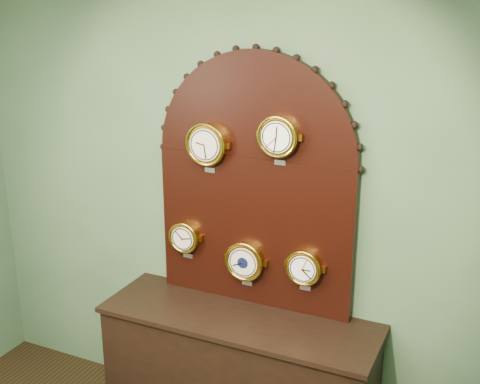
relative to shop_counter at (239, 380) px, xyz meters
The scene contains 8 objects.
wall_back 1.04m from the shop_counter, 90.00° to the left, with size 4.00×4.00×0.00m, color #4B6B49.
shop_counter is the anchor object (origin of this frame).
display_board 1.25m from the shop_counter, 90.00° to the left, with size 1.26×0.06×1.53m.
roman_clock 1.43m from the shop_counter, 150.56° to the left, with size 0.25×0.08×0.30m.
arabic_clock 1.50m from the shop_counter, 42.69° to the left, with size 0.23×0.08×0.29m.
hygrometer 0.92m from the shop_counter, 160.48° to the left, with size 0.20×0.08×0.25m.
barometer 0.73m from the shop_counter, 101.03° to the left, with size 0.24×0.08×0.29m.
tide_clock 0.83m from the shop_counter, 24.52° to the left, with size 0.21×0.08×0.26m.
Camera 1 is at (1.32, -0.59, 2.58)m, focal length 45.25 mm.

